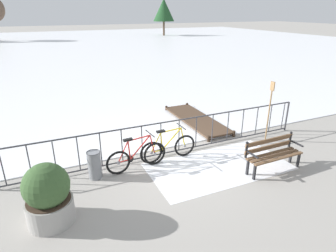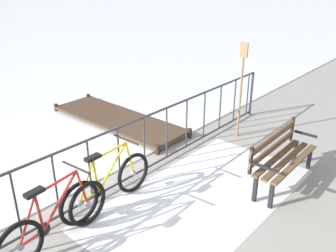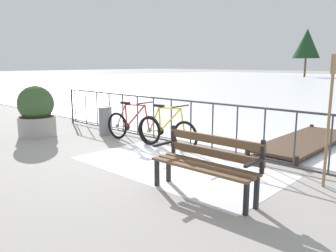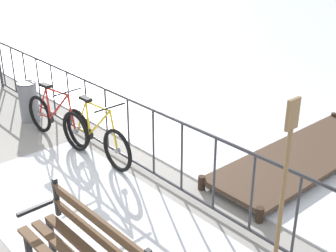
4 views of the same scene
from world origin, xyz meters
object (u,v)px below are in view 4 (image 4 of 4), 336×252
trash_bin (29,101)px  bicycle_near_railing (96,137)px  oar_upright (284,186)px  park_bench (85,250)px  bicycle_second (57,120)px

trash_bin → bicycle_near_railing: bearing=3.1°
oar_upright → bicycle_near_railing: bearing=177.5°
park_bench → oar_upright: 1.94m
bicycle_second → oar_upright: 4.47m
trash_bin → park_bench: bearing=-18.8°
trash_bin → oar_upright: bearing=-0.4°
park_bench → oar_upright: bearing=52.5°
bicycle_near_railing → trash_bin: bearing=-176.9°
bicycle_second → park_bench: 3.60m
bicycle_second → trash_bin: 1.11m
bicycle_second → bicycle_near_railing: bearing=8.5°
park_bench → trash_bin: (-4.39, 1.50, -0.14)m
park_bench → bicycle_second: bearing=156.0°
trash_bin → oar_upright: size_ratio=0.37×
bicycle_near_railing → oar_upright: size_ratio=0.86×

